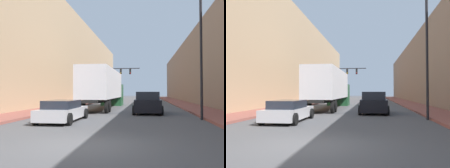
{
  "view_description": "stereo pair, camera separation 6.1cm",
  "coord_description": "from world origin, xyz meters",
  "views": [
    {
      "loc": [
        1.97,
        -7.73,
        1.72
      ],
      "look_at": [
        -0.68,
        11.6,
        2.32
      ],
      "focal_mm": 40.0,
      "sensor_mm": 36.0,
      "label": 1
    },
    {
      "loc": [
        2.03,
        -7.72,
        1.72
      ],
      "look_at": [
        -0.68,
        11.6,
        2.32
      ],
      "focal_mm": 40.0,
      "sensor_mm": 36.0,
      "label": 2
    }
  ],
  "objects": [
    {
      "name": "traffic_signal_gantry",
      "position": [
        -3.57,
        33.55,
        4.22
      ],
      "size": [
        6.38,
        0.35,
        5.89
      ],
      "color": "black",
      "rests_on": "ground"
    },
    {
      "name": "sedan_car",
      "position": [
        -2.8,
        6.24,
        0.6
      ],
      "size": [
        2.01,
        4.71,
        1.23
      ],
      "color": "#B7B7BC",
      "rests_on": "ground"
    },
    {
      "name": "sidewalk_left",
      "position": [
        -6.9,
        30.0,
        0.07
      ],
      "size": [
        2.84,
        80.0,
        0.15
      ],
      "color": "brown",
      "rests_on": "ground"
    },
    {
      "name": "ground_plane",
      "position": [
        0.0,
        0.0,
        0.0
      ],
      "size": [
        200.0,
        200.0,
        0.0
      ],
      "primitive_type": "plane",
      "color": "#4C4C4F"
    },
    {
      "name": "suv_car",
      "position": [
        2.09,
        12.28,
        0.82
      ],
      "size": [
        2.23,
        4.52,
        1.72
      ],
      "color": "black",
      "rests_on": "ground"
    },
    {
      "name": "semi_truck",
      "position": [
        -2.25,
        17.57,
        2.18
      ],
      "size": [
        2.55,
        14.15,
        3.82
      ],
      "color": "silver",
      "rests_on": "ground"
    },
    {
      "name": "building_left",
      "position": [
        -11.32,
        30.0,
        6.77
      ],
      "size": [
        6.0,
        80.0,
        13.54
      ],
      "color": "tan",
      "rests_on": "ground"
    },
    {
      "name": "street_lamp",
      "position": [
        5.33,
        8.09,
        5.18
      ],
      "size": [
        0.44,
        0.44,
        8.29
      ],
      "color": "black",
      "rests_on": "ground"
    },
    {
      "name": "sidewalk_right",
      "position": [
        6.9,
        30.0,
        0.07
      ],
      "size": [
        2.84,
        80.0,
        0.15
      ],
      "color": "brown",
      "rests_on": "ground"
    },
    {
      "name": "building_right",
      "position": [
        11.32,
        30.0,
        5.09
      ],
      "size": [
        6.0,
        80.0,
        10.19
      ],
      "color": "#846B56",
      "rests_on": "ground"
    }
  ]
}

